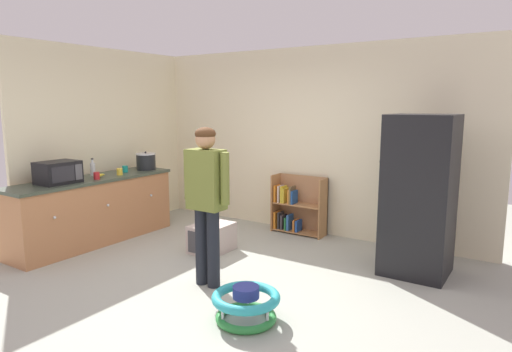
{
  "coord_description": "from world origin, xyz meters",
  "views": [
    {
      "loc": [
        2.92,
        -3.53,
        1.89
      ],
      "look_at": [
        0.17,
        0.65,
        1.07
      ],
      "focal_mm": 31.11,
      "sensor_mm": 36.0,
      "label": 1
    }
  ],
  "objects": [
    {
      "name": "ground_plane",
      "position": [
        0.0,
        0.0,
        0.0
      ],
      "size": [
        12.0,
        12.0,
        0.0
      ],
      "primitive_type": "plane",
      "color": "#A6AA9C",
      "rests_on": "ground"
    },
    {
      "name": "back_wall",
      "position": [
        0.0,
        2.33,
        1.35
      ],
      "size": [
        5.2,
        0.06,
        2.7
      ],
      "primitive_type": "cube",
      "color": "#F0E5BF",
      "rests_on": "ground"
    },
    {
      "name": "left_side_wall",
      "position": [
        -2.63,
        0.8,
        1.35
      ],
      "size": [
        0.06,
        2.99,
        2.7
      ],
      "primitive_type": "cube",
      "color": "#F1E7BD",
      "rests_on": "ground"
    },
    {
      "name": "kitchen_counter",
      "position": [
        -2.2,
        0.2,
        0.45
      ],
      "size": [
        0.65,
        2.35,
        0.9
      ],
      "color": "#B4774C",
      "rests_on": "ground"
    },
    {
      "name": "refrigerator",
      "position": [
        1.79,
        1.47,
        0.89
      ],
      "size": [
        0.73,
        0.68,
        1.78
      ],
      "color": "black",
      "rests_on": "ground"
    },
    {
      "name": "bookshelf",
      "position": [
        -0.1,
        2.14,
        0.37
      ],
      "size": [
        0.8,
        0.28,
        0.85
      ],
      "color": "#AE7949",
      "rests_on": "ground"
    },
    {
      "name": "standing_person",
      "position": [
        0.06,
        -0.1,
        1.0
      ],
      "size": [
        0.57,
        0.22,
        1.66
      ],
      "color": "black",
      "rests_on": "ground"
    },
    {
      "name": "baby_walker",
      "position": [
        0.84,
        -0.53,
        0.16
      ],
      "size": [
        0.6,
        0.6,
        0.32
      ],
      "color": "#2E8D40",
      "rests_on": "ground"
    },
    {
      "name": "pet_carrier",
      "position": [
        -0.59,
        0.77,
        0.18
      ],
      "size": [
        0.42,
        0.55,
        0.36
      ],
      "color": "beige",
      "rests_on": "ground"
    },
    {
      "name": "microwave",
      "position": [
        -2.18,
        -0.3,
        1.04
      ],
      "size": [
        0.37,
        0.48,
        0.28
      ],
      "color": "black",
      "rests_on": "kitchen_counter"
    },
    {
      "name": "crock_pot",
      "position": [
        -2.14,
        1.13,
        1.03
      ],
      "size": [
        0.29,
        0.29,
        0.28
      ],
      "color": "black",
      "rests_on": "kitchen_counter"
    },
    {
      "name": "banana_bunch",
      "position": [
        -2.15,
        0.3,
        0.93
      ],
      "size": [
        0.15,
        0.16,
        0.04
      ],
      "color": "yellow",
      "rests_on": "kitchen_counter"
    },
    {
      "name": "clear_bottle",
      "position": [
        -2.33,
        0.32,
        1.0
      ],
      "size": [
        0.07,
        0.07,
        0.25
      ],
      "color": "silver",
      "rests_on": "kitchen_counter"
    },
    {
      "name": "orange_cup",
      "position": [
        -2.41,
        0.05,
        0.95
      ],
      "size": [
        0.08,
        0.08,
        0.09
      ],
      "primitive_type": "cylinder",
      "color": "orange",
      "rests_on": "kitchen_counter"
    },
    {
      "name": "red_cup",
      "position": [
        -2.04,
        0.16,
        0.95
      ],
      "size": [
        0.08,
        0.08,
        0.09
      ],
      "primitive_type": "cylinder",
      "color": "red",
      "rests_on": "kitchen_counter"
    },
    {
      "name": "teal_cup",
      "position": [
        -2.21,
        0.79,
        0.95
      ],
      "size": [
        0.08,
        0.08,
        0.09
      ],
      "primitive_type": "cylinder",
      "color": "teal",
      "rests_on": "kitchen_counter"
    },
    {
      "name": "yellow_cup",
      "position": [
        -2.07,
        0.57,
        0.95
      ],
      "size": [
        0.08,
        0.08,
        0.09
      ],
      "primitive_type": "cylinder",
      "color": "yellow",
      "rests_on": "kitchen_counter"
    }
  ]
}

